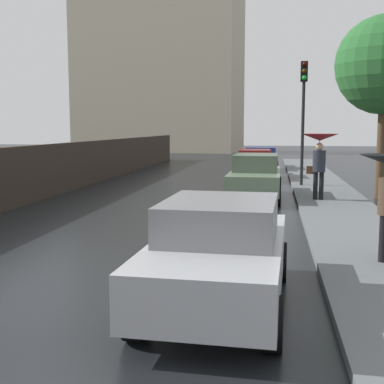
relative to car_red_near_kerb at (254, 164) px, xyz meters
name	(u,v)px	position (x,y,z in m)	size (l,w,h in m)	color
ground	(52,286)	(-2.42, -16.49, -0.71)	(120.00, 120.00, 0.00)	black
car_red_near_kerb	(254,164)	(0.00, 0.00, 0.00)	(1.90, 4.18, 1.35)	maroon
car_green_mid_road	(255,176)	(0.27, -6.43, 0.04)	(1.75, 4.46, 1.47)	slate
car_silver_far_ahead	(220,252)	(0.15, -16.96, 0.02)	(1.84, 3.96, 1.42)	#B2B5BA
car_blue_behind_camera	(261,158)	(0.18, 5.07, -0.03)	(1.87, 4.34, 1.29)	navy
pedestrian_with_umbrella_near	(319,147)	(2.23, -7.34, 1.04)	(1.13, 1.13, 2.02)	black
traffic_light	(303,101)	(1.93, -3.28, 2.66)	(0.26, 0.39, 4.69)	black
distant_tower	(158,36)	(-10.33, 26.34, 10.32)	(16.51, 8.17, 22.06)	#B2A88E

